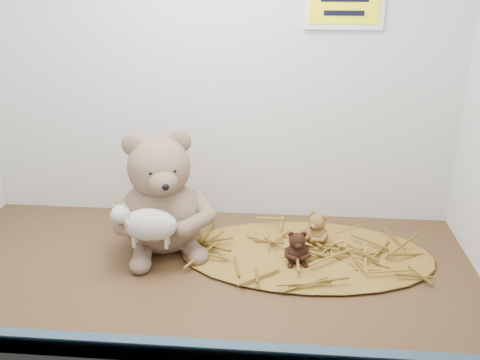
# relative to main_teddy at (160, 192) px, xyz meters

# --- Properties ---
(alcove_shell) EXTENTS (1.20, 0.60, 0.90)m
(alcove_shell) POSITION_rel_main_teddy_xyz_m (0.10, -0.00, 0.31)
(alcove_shell) COLOR #3F2815
(alcove_shell) RESTS_ON ground
(front_rail) EXTENTS (1.19, 0.02, 0.04)m
(front_rail) POSITION_rel_main_teddy_xyz_m (0.10, -0.38, -0.12)
(front_rail) COLOR #344D64
(front_rail) RESTS_ON shelf_floor
(straw_bed) EXTENTS (0.58, 0.34, 0.01)m
(straw_bed) POSITION_rel_main_teddy_xyz_m (0.34, -0.01, -0.14)
(straw_bed) COLOR brown
(straw_bed) RESTS_ON shelf_floor
(main_teddy) EXTENTS (0.30, 0.31, 0.28)m
(main_teddy) POSITION_rel_main_teddy_xyz_m (0.00, 0.00, 0.00)
(main_teddy) COLOR #876A53
(main_teddy) RESTS_ON shelf_floor
(toy_lamb) EXTENTS (0.15, 0.09, 0.10)m
(toy_lamb) POSITION_rel_main_teddy_xyz_m (-0.00, -0.10, -0.03)
(toy_lamb) COLOR beige
(toy_lamb) RESTS_ON main_teddy
(mini_teddy_tan) EXTENTS (0.09, 0.09, 0.08)m
(mini_teddy_tan) POSITION_rel_main_teddy_xyz_m (0.36, 0.03, -0.09)
(mini_teddy_tan) COLOR olive
(mini_teddy_tan) RESTS_ON straw_bed
(mini_teddy_brown) EXTENTS (0.07, 0.07, 0.07)m
(mini_teddy_brown) POSITION_rel_main_teddy_xyz_m (0.31, -0.06, -0.09)
(mini_teddy_brown) COLOR black
(mini_teddy_brown) RESTS_ON straw_bed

